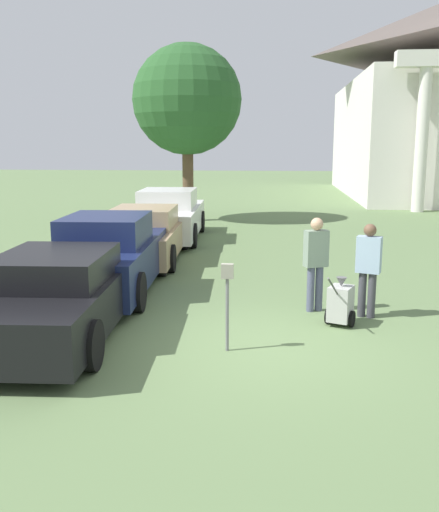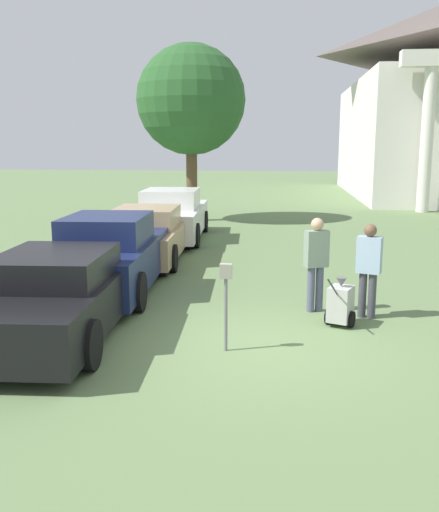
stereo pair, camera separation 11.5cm
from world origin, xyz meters
The scene contains 10 objects.
ground_plane centered at (0.00, 0.00, 0.00)m, with size 120.00×120.00×0.00m, color #607A4C.
parked_car_black centered at (-3.15, 0.22, 0.66)m, with size 2.19×4.98×1.39m.
parked_car_navy centered at (-3.15, 2.96, 0.75)m, with size 2.15×4.81×1.63m.
parked_car_tan centered at (-3.15, 6.35, 0.67)m, with size 2.13×4.99×1.43m.
parked_car_white centered at (-3.15, 9.77, 0.76)m, with size 2.27×5.23×1.64m.
parking_meter centered at (-0.40, -0.28, 0.93)m, with size 0.18×0.09×1.33m.
person_worker centered at (1.04, 1.95, 1.00)m, with size 0.47×0.36×1.75m.
person_supervisor centered at (1.94, 1.65, 0.96)m, with size 0.47×0.35×1.69m.
equipment_cart centered at (1.43, 1.13, 0.39)m, with size 0.58×0.98×1.00m.
shade_tree centered at (-3.23, 14.43, 4.75)m, with size 4.28×4.28×6.92m.
Camera 1 is at (0.28, -8.40, 3.05)m, focal length 40.00 mm.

